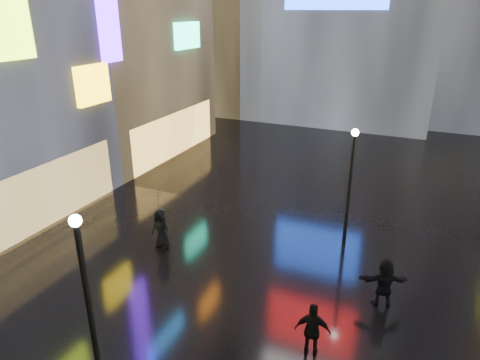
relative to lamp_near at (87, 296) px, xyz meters
The scene contains 7 objects.
ground 12.56m from the lamp_near, 78.53° to the left, with size 140.00×140.00×0.00m, color black.
lamp_near is the anchor object (origin of this frame).
lamp_far 11.29m from the lamp_near, 65.81° to the left, with size 0.30×0.30×5.20m.
pedestrian_3 6.38m from the lamp_near, 34.05° to the left, with size 1.05×0.44×1.80m, color black.
pedestrian_4 7.61m from the lamp_near, 110.33° to the left, with size 0.87×0.56×1.77m, color black.
pedestrian_5 9.62m from the lamp_near, 44.99° to the left, with size 1.67×0.53×1.80m, color black.
umbrella_2 7.36m from the lamp_near, 110.33° to the left, with size 0.94×0.96×0.86m, color black.
Camera 1 is at (4.62, 1.50, 9.62)m, focal length 32.00 mm.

